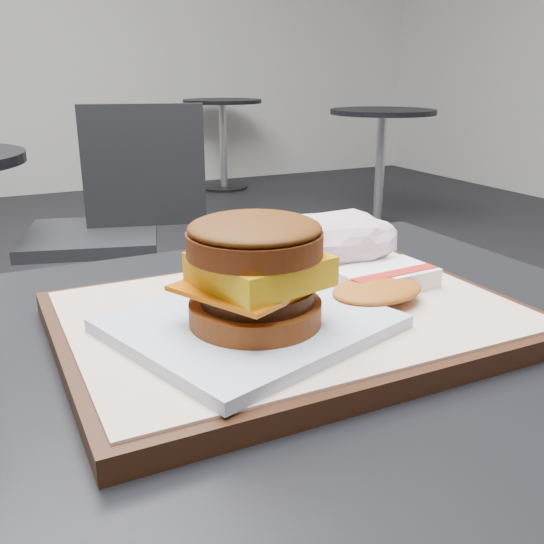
{
  "coord_description": "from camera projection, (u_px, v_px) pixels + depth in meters",
  "views": [
    {
      "loc": [
        -0.16,
        -0.39,
        0.98
      ],
      "look_at": [
        0.04,
        -0.0,
        0.83
      ],
      "focal_mm": 40.0,
      "sensor_mm": 36.0,
      "label": 1
    }
  ],
  "objects": [
    {
      "name": "neighbor_chair",
      "position": [
        111.0,
        220.0,
        2.0
      ],
      "size": [
        0.65,
        0.52,
        0.88
      ],
      "color": "#9E9DA2",
      "rests_on": "ground"
    },
    {
      "name": "breakfast_sandwich",
      "position": [
        254.0,
        284.0,
        0.45
      ],
      "size": [
        0.23,
        0.22,
        0.09
      ],
      "color": "white",
      "rests_on": "serving_tray"
    },
    {
      "name": "bg_table_far",
      "position": [
        223.0,
        122.0,
        5.12
      ],
      "size": [
        0.66,
        0.66,
        0.75
      ],
      "color": "black",
      "rests_on": "ground"
    },
    {
      "name": "bg_table_near",
      "position": [
        381.0,
        140.0,
        3.84
      ],
      "size": [
        0.66,
        0.66,
        0.75
      ],
      "color": "black",
      "rests_on": "ground"
    },
    {
      "name": "hash_brown",
      "position": [
        381.0,
        283.0,
        0.54
      ],
      "size": [
        0.12,
        0.1,
        0.02
      ],
      "color": "white",
      "rests_on": "serving_tray"
    },
    {
      "name": "crumpled_wrapper",
      "position": [
        339.0,
        240.0,
        0.61
      ],
      "size": [
        0.13,
        0.1,
        0.06
      ],
      "primitive_type": null,
      "color": "white",
      "rests_on": "serving_tray"
    },
    {
      "name": "serving_tray",
      "position": [
        291.0,
        319.0,
        0.52
      ],
      "size": [
        0.38,
        0.28,
        0.02
      ],
      "color": "black",
      "rests_on": "customer_table"
    }
  ]
}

